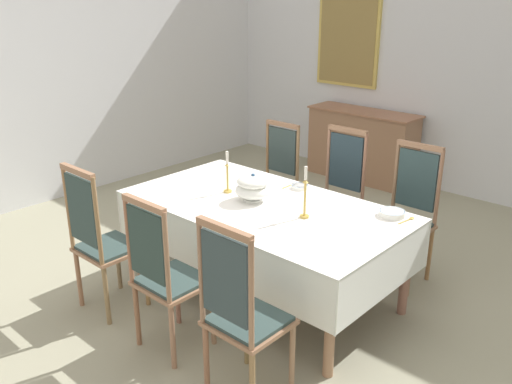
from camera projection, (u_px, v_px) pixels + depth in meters
ground at (253, 300)px, 4.40m from camera, size 6.51×6.87×0.04m
back_wall at (459, 42)px, 6.19m from camera, size 6.51×0.08×3.56m
left_wall at (27, 45)px, 5.86m from camera, size 0.08×6.87×3.56m
dining_table at (264, 213)px, 4.24m from camera, size 2.18×1.18×0.78m
tablecloth at (264, 215)px, 4.25m from camera, size 2.20×1.20×0.38m
chair_south_a at (100, 239)px, 4.05m from camera, size 0.44×0.42×1.18m
chair_north_a at (274, 177)px, 5.44m from camera, size 0.44×0.42×1.12m
chair_south_b at (165, 273)px, 3.58m from camera, size 0.44×0.42×1.14m
chair_north_b at (337, 193)px, 4.96m from camera, size 0.44×0.42×1.19m
chair_south_c at (241, 311)px, 3.14m from camera, size 0.44×0.42×1.18m
chair_north_c at (407, 213)px, 4.52m from camera, size 0.44×0.42×1.17m
soup_tureen at (253, 187)px, 4.25m from camera, size 0.28×0.28×0.22m
candlestick_west at (227, 176)px, 4.41m from camera, size 0.07×0.07×0.35m
candlestick_east at (305, 197)px, 3.91m from camera, size 0.07×0.07×0.39m
bowl_near_left at (300, 186)px, 4.54m from camera, size 0.14×0.14×0.03m
bowl_near_right at (392, 213)px, 3.98m from camera, size 0.19×0.19×0.04m
spoon_primary at (292, 184)px, 4.63m from camera, size 0.03×0.18×0.01m
spoon_secondary at (410, 219)px, 3.92m from camera, size 0.04×0.18×0.01m
sideboard at (362, 145)px, 7.05m from camera, size 1.44×0.48×0.90m
framed_painting at (348, 42)px, 7.08m from camera, size 0.92×0.05×1.13m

